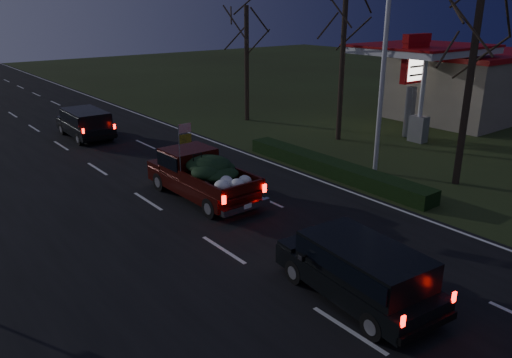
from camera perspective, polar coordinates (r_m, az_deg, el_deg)
ground at (r=15.21m, az=-3.75°, el=-8.12°), size 120.00×120.00×0.00m
road_asphalt at (r=15.21m, az=-3.75°, el=-8.09°), size 14.00×120.00×0.02m
hedge_row at (r=21.96m, az=8.65°, el=1.29°), size 1.00×10.00×0.60m
light_pole at (r=21.62m, az=14.55°, el=14.67°), size 0.50×0.90×9.16m
gas_price_pylon at (r=28.76m, az=17.63°, el=11.95°), size 2.00×0.41×5.57m
gas_station_building at (r=36.28m, az=23.39°, el=9.79°), size 10.00×7.00×4.00m
gas_canopy at (r=30.92m, az=18.36°, el=13.41°), size 7.10×6.10×4.88m
bare_tree_near at (r=21.22m, az=23.73°, el=13.96°), size 3.60×3.60×7.50m
bare_tree_mid at (r=27.09m, az=10.10°, el=17.62°), size 3.60×3.60×8.50m
bare_tree_far at (r=31.65m, az=-1.09°, el=16.05°), size 3.60×3.60×7.00m
pickup_truck at (r=18.95m, az=-6.26°, el=0.71°), size 2.06×5.12×2.66m
lead_suv at (r=29.16m, az=-18.93°, el=6.29°), size 1.94×4.47×1.28m
rear_suv at (r=12.60m, az=11.91°, el=-9.81°), size 2.20×4.51×1.25m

